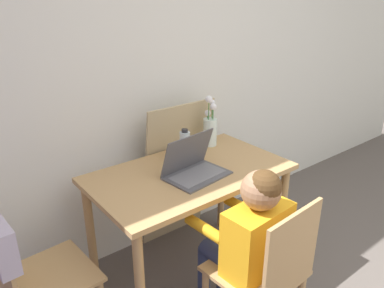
% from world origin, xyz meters
% --- Properties ---
extents(wall_back, '(6.40, 0.05, 2.50)m').
position_xyz_m(wall_back, '(0.00, 2.23, 1.25)').
color(wall_back, silver).
rests_on(wall_back, ground_plane).
extents(dining_table, '(1.14, 0.67, 0.75)m').
position_xyz_m(dining_table, '(-0.30, 1.70, 0.64)').
color(dining_table, tan).
rests_on(dining_table, ground_plane).
extents(chair_occupied, '(0.42, 0.42, 0.86)m').
position_xyz_m(chair_occupied, '(-0.33, 1.07, 0.45)').
color(chair_occupied, tan).
rests_on(chair_occupied, ground_plane).
extents(chair_spare, '(0.46, 0.43, 0.87)m').
position_xyz_m(chair_spare, '(-1.26, 1.70, 0.58)').
color(chair_spare, tan).
rests_on(chair_spare, ground_plane).
extents(person_seated, '(0.36, 0.44, 0.98)m').
position_xyz_m(person_seated, '(-0.34, 1.18, 0.63)').
color(person_seated, orange).
rests_on(person_seated, ground_plane).
extents(laptop, '(0.37, 0.28, 0.23)m').
position_xyz_m(laptop, '(-0.31, 1.65, 0.80)').
color(laptop, '#4C4C51').
rests_on(laptop, dining_table).
extents(flower_vase, '(0.09, 0.09, 0.34)m').
position_xyz_m(flower_vase, '(0.05, 1.93, 0.87)').
color(flower_vase, silver).
rests_on(flower_vase, dining_table).
extents(water_bottle, '(0.06, 0.06, 0.19)m').
position_xyz_m(water_bottle, '(-0.21, 1.86, 0.84)').
color(water_bottle, silver).
rests_on(water_bottle, dining_table).
extents(cardboard_panel, '(0.53, 0.16, 1.04)m').
position_xyz_m(cardboard_panel, '(-0.11, 2.09, 0.52)').
color(cardboard_panel, tan).
rests_on(cardboard_panel, ground_plane).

